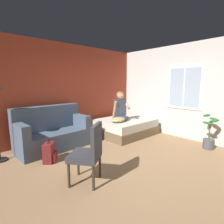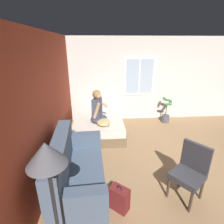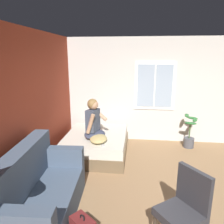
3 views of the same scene
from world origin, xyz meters
name	(u,v)px [view 2 (image 2 of 3)]	position (x,y,z in m)	size (l,w,h in m)	color
ground_plane	(182,168)	(0.00, 0.00, 0.00)	(40.00, 40.00, 0.00)	#93704C
wall_back_accent	(40,112)	(0.00, 2.75, 1.35)	(10.44, 0.16, 2.70)	#993823
wall_side_with_window	(150,80)	(2.80, 0.01, 1.35)	(0.19, 6.73, 2.70)	silver
bed	(99,126)	(1.71, 1.76, 0.24)	(1.71, 1.40, 0.48)	brown
couch	(76,174)	(-0.48, 2.15, 0.39)	(1.74, 0.92, 1.04)	#47566B
side_chair	(190,170)	(-0.70, 0.26, 0.53)	(0.64, 0.64, 0.98)	#382D23
person_seated	(98,109)	(1.50, 1.76, 0.84)	(0.62, 0.57, 0.88)	#383D51
backpack	(120,199)	(-0.87, 1.43, 0.19)	(0.35, 0.35, 0.46)	maroon
throw_pillow	(103,122)	(1.27, 1.63, 0.55)	(0.48, 0.36, 0.14)	tan
cell_phone	(108,127)	(1.11, 1.51, 0.48)	(0.07, 0.14, 0.01)	#B7B7BC
floor_lamp	(48,169)	(-1.62, 2.17, 1.43)	(0.36, 0.36, 1.70)	black
potted_plant	(166,114)	(2.34, -0.48, 0.30)	(0.39, 0.37, 0.85)	#4C4C51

